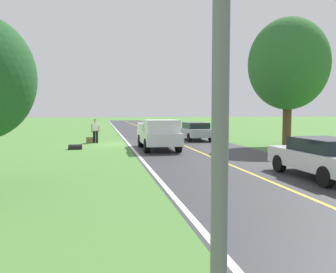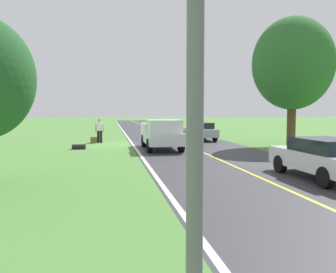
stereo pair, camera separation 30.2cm
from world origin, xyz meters
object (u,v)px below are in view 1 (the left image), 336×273
hitchhiker_walking (95,129)px  sedan_mid_oncoming (323,157)px  suitcase_carried (90,140)px  pickup_truck_passing (159,134)px  sedan_near_oncoming (195,131)px  tree_far_side_near (288,64)px

hitchhiker_walking → sedan_mid_oncoming: (-7.96, 15.34, -0.23)m
suitcase_carried → pickup_truck_passing: (-4.23, 5.29, 0.75)m
suitcase_carried → sedan_near_oncoming: sedan_near_oncoming is taller
tree_far_side_near → sedan_near_oncoming: tree_far_side_near is taller
tree_far_side_near → sedan_near_oncoming: size_ratio=1.88×
hitchhiker_walking → tree_far_side_near: tree_far_side_near is taller
suitcase_carried → pickup_truck_passing: pickup_truck_passing is taller
hitchhiker_walking → sedan_mid_oncoming: size_ratio=0.39×
suitcase_carried → sedan_mid_oncoming: 17.45m
pickup_truck_passing → tree_far_side_near: tree_far_side_near is taller
suitcase_carried → hitchhiker_walking: bearing=100.9°
tree_far_side_near → sedan_near_oncoming: (4.66, -5.88, -4.61)m
tree_far_side_near → sedan_near_oncoming: 8.81m
hitchhiker_walking → sedan_mid_oncoming: hitchhiker_walking is taller
pickup_truck_passing → sedan_near_oncoming: (-3.99, -6.37, -0.21)m
sedan_near_oncoming → sedan_mid_oncoming: 16.37m
sedan_near_oncoming → suitcase_carried: bearing=7.5°
hitchhiker_walking → suitcase_carried: (0.43, 0.04, -0.77)m
suitcase_carried → sedan_mid_oncoming: size_ratio=0.10×
pickup_truck_passing → tree_far_side_near: 9.71m
suitcase_carried → sedan_mid_oncoming: (-8.38, 15.30, 0.54)m
pickup_truck_passing → sedan_near_oncoming: 7.52m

